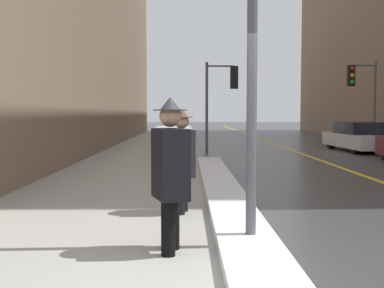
# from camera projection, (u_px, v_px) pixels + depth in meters

# --- Properties ---
(ground_plane) EXTENTS (160.00, 160.00, 0.00)m
(ground_plane) POSITION_uv_depth(u_px,v_px,m) (240.00, 284.00, 4.46)
(ground_plane) COLOR #38383A
(sidewalk_slab) EXTENTS (4.00, 80.00, 0.01)m
(sidewalk_slab) POSITION_uv_depth(u_px,v_px,m) (150.00, 152.00, 19.41)
(sidewalk_slab) COLOR #9E9B93
(sidewalk_slab) RESTS_ON ground
(road_centre_stripe) EXTENTS (0.16, 80.00, 0.00)m
(road_centre_stripe) POSITION_uv_depth(u_px,v_px,m) (298.00, 152.00, 19.47)
(road_centre_stripe) COLOR gold
(road_centre_stripe) RESTS_ON ground
(snow_bank_curb) EXTENTS (0.71, 11.99, 0.16)m
(snow_bank_curb) POSITION_uv_depth(u_px,v_px,m) (222.00, 188.00, 9.64)
(snow_bank_curb) COLOR white
(snow_bank_curb) RESTS_ON ground
(building_facade_left) EXTENTS (6.00, 36.00, 13.89)m
(building_facade_left) POSITION_uv_depth(u_px,v_px,m) (56.00, 5.00, 23.90)
(building_facade_left) COLOR #846B56
(building_facade_left) RESTS_ON ground
(traffic_light_near) EXTENTS (1.31, 0.33, 3.61)m
(traffic_light_near) POSITION_uv_depth(u_px,v_px,m) (224.00, 88.00, 19.25)
(traffic_light_near) COLOR #515156
(traffic_light_near) RESTS_ON ground
(traffic_light_far) EXTENTS (1.31, 0.39, 3.79)m
(traffic_light_far) POSITION_uv_depth(u_px,v_px,m) (360.00, 86.00, 20.73)
(traffic_light_far) COLOR #515156
(traffic_light_far) RESTS_ON ground
(pedestrian_in_glasses) EXTENTS (0.46, 0.61, 1.77)m
(pedestrian_in_glasses) POSITION_uv_depth(u_px,v_px,m) (170.00, 169.00, 5.39)
(pedestrian_in_glasses) COLOR black
(pedestrian_in_glasses) RESTS_ON ground
(pedestrian_in_fedora) EXTENTS (0.44, 0.58, 1.66)m
(pedestrian_in_fedora) POSITION_uv_depth(u_px,v_px,m) (182.00, 156.00, 7.56)
(pedestrian_in_fedora) COLOR black
(pedestrian_in_fedora) RESTS_ON ground
(parked_car_white) EXTENTS (2.04, 4.59, 1.22)m
(parked_car_white) POSITION_uv_depth(u_px,v_px,m) (362.00, 137.00, 20.17)
(parked_car_white) COLOR silver
(parked_car_white) RESTS_ON ground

